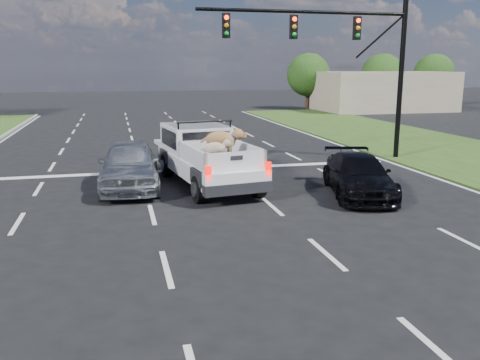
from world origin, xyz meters
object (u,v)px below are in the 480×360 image
(traffic_signal, at_px, (351,50))
(silver_sedan, at_px, (129,164))
(pickup_truck, at_px, (205,155))
(black_coupe, at_px, (358,175))

(traffic_signal, distance_m, silver_sedan, 10.67)
(pickup_truck, relative_size, black_coupe, 1.39)
(pickup_truck, bearing_deg, traffic_signal, 16.49)
(pickup_truck, height_order, black_coupe, pickup_truck)
(traffic_signal, bearing_deg, pickup_truck, -155.42)
(black_coupe, bearing_deg, traffic_signal, 82.00)
(pickup_truck, xyz_separation_m, black_coupe, (4.47, -2.67, -0.39))
(traffic_signal, height_order, black_coupe, traffic_signal)
(traffic_signal, distance_m, black_coupe, 7.48)
(pickup_truck, relative_size, silver_sedan, 1.28)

